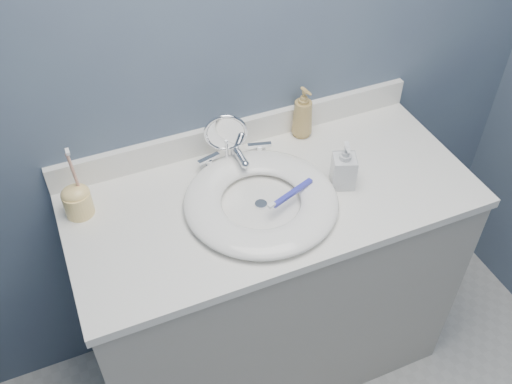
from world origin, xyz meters
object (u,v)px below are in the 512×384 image
makeup_mirror (226,139)px  soap_bottle_clear (344,165)px  toothbrush_holder (77,199)px  soap_bottle_amber (303,112)px

makeup_mirror → soap_bottle_clear: bearing=-19.0°
makeup_mirror → toothbrush_holder: bearing=-159.2°
soap_bottle_amber → toothbrush_holder: size_ratio=0.77×
makeup_mirror → soap_bottle_amber: 0.29m
makeup_mirror → soap_bottle_clear: size_ratio=1.27×
toothbrush_holder → makeup_mirror: bearing=3.5°
toothbrush_holder → soap_bottle_clear: bearing=-13.8°
soap_bottle_clear → toothbrush_holder: bearing=-173.0°
makeup_mirror → toothbrush_holder: (-0.46, -0.03, -0.05)m
makeup_mirror → toothbrush_holder: size_ratio=0.84×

